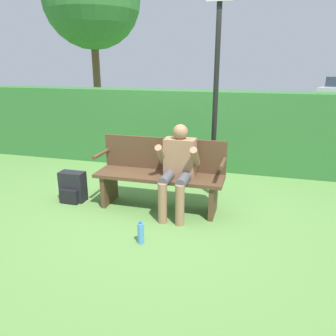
{
  "coord_description": "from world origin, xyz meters",
  "views": [
    {
      "loc": [
        1.19,
        -3.85,
        1.85
      ],
      "look_at": [
        0.15,
        -0.1,
        0.61
      ],
      "focal_mm": 35.0,
      "sensor_mm": 36.0,
      "label": 1
    }
  ],
  "objects_px": {
    "person_seated": "(178,166)",
    "water_bottle": "(141,233)",
    "park_bench": "(160,173)",
    "signpost": "(216,86)",
    "backpack": "(73,187)"
  },
  "relations": [
    {
      "from": "park_bench",
      "to": "backpack",
      "type": "height_order",
      "value": "park_bench"
    },
    {
      "from": "person_seated",
      "to": "signpost",
      "type": "height_order",
      "value": "signpost"
    },
    {
      "from": "person_seated",
      "to": "water_bottle",
      "type": "relative_size",
      "value": 4.48
    },
    {
      "from": "person_seated",
      "to": "water_bottle",
      "type": "height_order",
      "value": "person_seated"
    },
    {
      "from": "park_bench",
      "to": "water_bottle",
      "type": "height_order",
      "value": "park_bench"
    },
    {
      "from": "backpack",
      "to": "signpost",
      "type": "bearing_deg",
      "value": 23.0
    },
    {
      "from": "park_bench",
      "to": "water_bottle",
      "type": "bearing_deg",
      "value": -85.7
    },
    {
      "from": "water_bottle",
      "to": "person_seated",
      "type": "bearing_deg",
      "value": 77.16
    },
    {
      "from": "backpack",
      "to": "water_bottle",
      "type": "bearing_deg",
      "value": -32.18
    },
    {
      "from": "park_bench",
      "to": "signpost",
      "type": "height_order",
      "value": "signpost"
    },
    {
      "from": "water_bottle",
      "to": "signpost",
      "type": "bearing_deg",
      "value": 71.84
    },
    {
      "from": "backpack",
      "to": "signpost",
      "type": "distance_m",
      "value": 2.42
    },
    {
      "from": "water_bottle",
      "to": "signpost",
      "type": "distance_m",
      "value": 2.22
    },
    {
      "from": "park_bench",
      "to": "signpost",
      "type": "relative_size",
      "value": 0.59
    },
    {
      "from": "park_bench",
      "to": "person_seated",
      "type": "bearing_deg",
      "value": -26.47
    }
  ]
}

